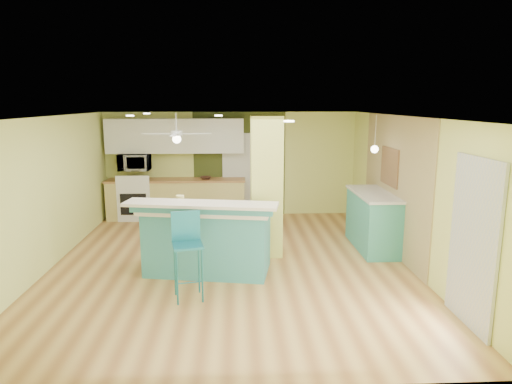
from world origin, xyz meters
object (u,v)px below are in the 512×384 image
bar_stool (187,241)px  side_counter (374,220)px  canister (180,201)px  fruit_bowl (206,178)px  peninsula (208,237)px

bar_stool → side_counter: bearing=20.1°
canister → fruit_bowl: bearing=86.9°
bar_stool → canister: 1.08m
peninsula → side_counter: size_ratio=1.43×
fruit_bowl → canister: (-0.19, -3.49, 0.20)m
bar_stool → canister: canister is taller
bar_stool → peninsula: bearing=64.8°
side_counter → canister: size_ratio=8.83×
side_counter → fruit_bowl: 4.12m
bar_stool → fruit_bowl: (-0.01, 4.49, 0.15)m
side_counter → fruit_bowl: side_counter is taller
peninsula → side_counter: 3.24m
peninsula → canister: size_ratio=12.60×
side_counter → fruit_bowl: (-3.30, 2.44, 0.43)m
peninsula → fruit_bowl: 3.53m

